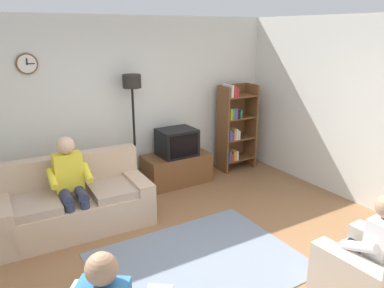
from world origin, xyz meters
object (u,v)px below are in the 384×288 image
object	(u,v)px
tv	(177,142)
floor_lamp	(133,101)
armchair_near_bookshelf	(377,277)
person_on_couch	(71,181)
bookshelf	(234,126)
couch	(75,205)
person_in_right_armchair	(372,243)
tv_stand	(177,169)

from	to	relation	value
tv	floor_lamp	xyz separation A→B (m)	(-0.69, 0.12, 0.73)
tv	armchair_near_bookshelf	xyz separation A→B (m)	(0.18, -3.50, -0.43)
floor_lamp	person_on_couch	world-z (taller)	floor_lamp
bookshelf	armchair_near_bookshelf	distance (m)	3.78
couch	bookshelf	size ratio (longest dim) A/B	1.22
person_on_couch	bookshelf	bearing A→B (deg)	14.06
tv	floor_lamp	bearing A→B (deg)	169.85
bookshelf	person_in_right_armchair	size ratio (longest dim) A/B	1.41
tv	floor_lamp	distance (m)	1.01
tv	bookshelf	bearing A→B (deg)	4.43
floor_lamp	person_in_right_armchair	distance (m)	3.73
bookshelf	tv	bearing A→B (deg)	-175.57
couch	tv_stand	xyz separation A→B (m)	(1.84, 0.60, -0.06)
couch	person_in_right_armchair	bearing A→B (deg)	-54.55
tv	floor_lamp	world-z (taller)	floor_lamp
armchair_near_bookshelf	bookshelf	bearing A→B (deg)	73.59
tv_stand	person_on_couch	xyz separation A→B (m)	(-1.89, -0.71, 0.45)
tv	bookshelf	xyz separation A→B (m)	(1.23, 0.10, 0.08)
tv_stand	person_on_couch	distance (m)	2.07
bookshelf	floor_lamp	distance (m)	2.03
bookshelf	floor_lamp	size ratio (longest dim) A/B	0.85
couch	tv	size ratio (longest dim) A/B	3.22
armchair_near_bookshelf	person_on_couch	distance (m)	3.51
couch	person_on_couch	xyz separation A→B (m)	(-0.04, -0.11, 0.39)
person_in_right_armchair	tv	bearing A→B (deg)	92.89
person_on_couch	person_in_right_armchair	distance (m)	3.41
couch	bookshelf	bearing A→B (deg)	12.31
tv	person_in_right_armchair	distance (m)	3.41
tv_stand	bookshelf	world-z (taller)	bookshelf
tv_stand	floor_lamp	world-z (taller)	floor_lamp
tv_stand	person_on_couch	world-z (taller)	person_on_couch
person_on_couch	tv	bearing A→B (deg)	19.98
person_on_couch	armchair_near_bookshelf	bearing A→B (deg)	-53.71
tv_stand	tv	size ratio (longest dim) A/B	1.83
couch	person_in_right_armchair	world-z (taller)	person_in_right_armchair
couch	person_in_right_armchair	distance (m)	3.49
person_in_right_armchair	bookshelf	bearing A→B (deg)	73.13
couch	bookshelf	distance (m)	3.19
tv_stand	armchair_near_bookshelf	size ratio (longest dim) A/B	1.20
floor_lamp	person_in_right_armchair	size ratio (longest dim) A/B	1.65
tv_stand	couch	bearing A→B (deg)	-161.95
couch	person_on_couch	world-z (taller)	person_on_couch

